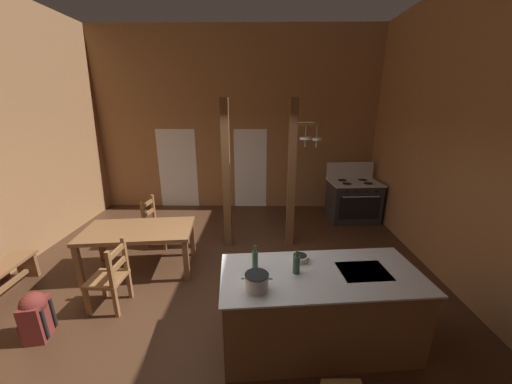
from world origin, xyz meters
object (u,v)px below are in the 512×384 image
backpack (36,314)px  stove_range (353,200)px  mixing_bowl_on_counter (300,258)px  kitchen_island (318,308)px  ladderback_chair_near_window (110,278)px  ladderback_chair_by_post (156,223)px  bottle_short_on_counter (255,259)px  bottle_tall_on_counter (296,264)px  dining_table (139,234)px  stockpot_on_counter (257,282)px

backpack → stove_range: bearing=37.3°
backpack → mixing_bowl_on_counter: bearing=4.3°
stove_range → kitchen_island: bearing=-112.6°
ladderback_chair_near_window → ladderback_chair_by_post: bearing=91.0°
kitchen_island → bottle_short_on_counter: (-0.72, 0.08, 0.57)m
backpack → bottle_tall_on_counter: size_ratio=2.21×
kitchen_island → mixing_bowl_on_counter: mixing_bowl_on_counter is taller
kitchen_island → ladderback_chair_by_post: size_ratio=2.36×
stove_range → mixing_bowl_on_counter: size_ratio=6.79×
ladderback_chair_by_post → dining_table: bearing=-86.5°
stockpot_on_counter → mixing_bowl_on_counter: (0.49, 0.53, -0.05)m
dining_table → bottle_short_on_counter: 2.39m
bottle_tall_on_counter → backpack: bearing=179.7°
kitchen_island → stove_range: size_ratio=1.70×
backpack → ladderback_chair_by_post: bearing=75.8°
bottle_short_on_counter → ladderback_chair_by_post: bearing=130.8°
stockpot_on_counter → dining_table: bearing=138.0°
backpack → mixing_bowl_on_counter: (3.08, 0.23, 0.64)m
ladderback_chair_by_post → stockpot_on_counter: bearing=-53.0°
backpack → bottle_short_on_counter: size_ratio=2.12×
stove_range → ladderback_chair_by_post: stove_range is taller
stove_range → bottle_short_on_counter: (-2.24, -3.60, 0.55)m
ladderback_chair_by_post → bottle_short_on_counter: size_ratio=3.38×
bottle_tall_on_counter → bottle_short_on_counter: 0.45m
ladderback_chair_by_post → bottle_tall_on_counter: bottle_tall_on_counter is taller
kitchen_island → stockpot_on_counter: bearing=-157.5°
stove_range → bottle_tall_on_counter: (-1.80, -3.68, 0.55)m
ladderback_chair_by_post → bottle_tall_on_counter: 3.42m
ladderback_chair_by_post → mixing_bowl_on_counter: 3.30m
stockpot_on_counter → ladderback_chair_by_post: bearing=127.0°
kitchen_island → ladderback_chair_by_post: 3.57m
stockpot_on_counter → mixing_bowl_on_counter: bearing=47.2°
ladderback_chair_by_post → kitchen_island: bearing=-41.3°
backpack → mixing_bowl_on_counter: size_ratio=3.07×
dining_table → bottle_short_on_counter: bottle_short_on_counter is taller
bottle_short_on_counter → ladderback_chair_near_window: bearing=166.3°
mixing_bowl_on_counter → bottle_short_on_counter: size_ratio=0.69×
backpack → bottle_short_on_counter: 2.66m
stockpot_on_counter → stove_range: bearing=60.8°
ladderback_chair_by_post → bottle_short_on_counter: (1.97, -2.28, 0.58)m
mixing_bowl_on_counter → bottle_tall_on_counter: bottle_tall_on_counter is taller
kitchen_island → ladderback_chair_by_post: (-2.68, 2.36, -0.01)m
ladderback_chair_by_post → bottle_tall_on_counter: (2.41, -2.36, 0.58)m
stockpot_on_counter → bottle_short_on_counter: bottle_short_on_counter is taller
backpack → kitchen_island: bearing=-0.2°
ladderback_chair_near_window → bottle_short_on_counter: size_ratio=3.38×
stove_range → ladderback_chair_near_window: size_ratio=1.39×
stove_range → dining_table: (-4.16, -2.22, 0.17)m
stove_range → ladderback_chair_near_window: 5.22m
dining_table → ladderback_chair_by_post: ladderback_chair_by_post is taller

